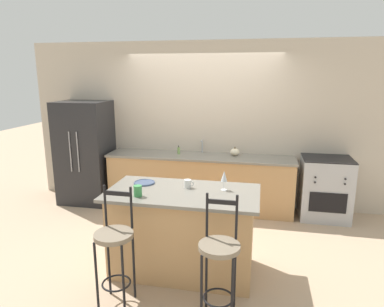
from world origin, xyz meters
TOP-DOWN VIEW (x-y plane):
  - ground_plane at (0.00, 0.00)m, footprint 18.00×18.00m
  - wall_back at (0.00, 0.66)m, footprint 6.00×0.07m
  - back_counter at (0.00, 0.36)m, footprint 3.02×0.64m
  - sink_faucet at (0.00, 0.55)m, footprint 0.02×0.13m
  - kitchen_island at (0.15, -1.52)m, footprint 1.64×0.86m
  - refrigerator at (-1.98, 0.30)m, footprint 0.84×0.72m
  - oven_range at (1.95, 0.34)m, footprint 0.72×0.62m
  - bar_stool_near at (-0.35, -2.21)m, footprint 0.37×0.37m
  - bar_stool_far at (0.64, -2.24)m, footprint 0.37×0.37m
  - dinner_plate at (-0.35, -1.34)m, footprint 0.25×0.25m
  - wine_glass at (0.58, -1.39)m, footprint 0.07×0.07m
  - coffee_mug at (0.18, -1.39)m, footprint 0.11×0.08m
  - tumbler_cup at (-0.27, -1.76)m, footprint 0.09×0.09m
  - pumpkin_decoration at (0.55, 0.45)m, footprint 0.15×0.15m
  - soap_bottle at (-0.36, 0.38)m, footprint 0.04×0.04m

SIDE VIEW (x-z plane):
  - ground_plane at x=0.00m, z-range 0.00..0.00m
  - back_counter at x=0.00m, z-range 0.00..0.90m
  - oven_range at x=1.95m, z-range 0.00..0.95m
  - kitchen_island at x=0.15m, z-range 0.00..0.95m
  - bar_stool_near at x=-0.35m, z-range 0.03..1.19m
  - bar_stool_far at x=0.64m, z-range 0.03..1.19m
  - refrigerator at x=-1.98m, z-range 0.00..1.74m
  - dinner_plate at x=-0.35m, z-range 0.94..0.96m
  - soap_bottle at x=-0.36m, z-range 0.89..1.02m
  - pumpkin_decoration at x=0.55m, z-range 0.89..1.02m
  - coffee_mug at x=0.18m, z-range 0.94..1.04m
  - tumbler_cup at x=-0.27m, z-range 0.94..1.06m
  - sink_faucet at x=0.00m, z-range 0.92..1.14m
  - wine_glass at x=0.58m, z-range 0.99..1.20m
  - wall_back at x=0.00m, z-range 0.00..2.70m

